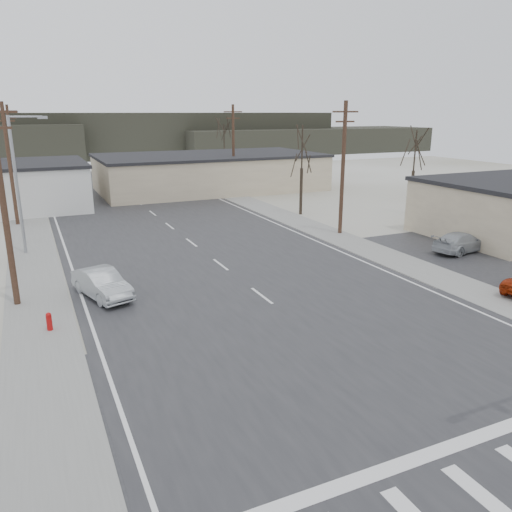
{
  "coord_description": "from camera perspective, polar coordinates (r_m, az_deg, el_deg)",
  "views": [
    {
      "loc": [
        -10.36,
        -13.88,
        9.2
      ],
      "look_at": [
        -0.87,
        6.81,
        2.6
      ],
      "focal_mm": 35.0,
      "sensor_mm": 36.0,
      "label": 1
    }
  ],
  "objects": [
    {
      "name": "tree_right_mid",
      "position": [
        46.09,
        5.29,
        12.03
      ],
      "size": [
        3.74,
        3.74,
        8.33
      ],
      "color": "#32291E",
      "rests_on": "ground"
    },
    {
      "name": "car_far_a",
      "position": [
        63.3,
        -12.71,
        8.24
      ],
      "size": [
        3.6,
        6.3,
        1.72
      ],
      "primitive_type": "imported",
      "rotation": [
        0.0,
        0.0,
        2.93
      ],
      "color": "black",
      "rests_on": "main_road"
    },
    {
      "name": "upole_right_a",
      "position": [
        38.86,
        9.91,
        10.06
      ],
      "size": [
        2.2,
        0.3,
        10.0
      ],
      "color": "#462C20",
      "rests_on": "ground"
    },
    {
      "name": "sidewalk_right",
      "position": [
        40.88,
        6.94,
        3.08
      ],
      "size": [
        3.0,
        90.0,
        0.06
      ],
      "primitive_type": "cube",
      "color": "gray",
      "rests_on": "ground"
    },
    {
      "name": "streetlight_main",
      "position": [
        36.12,
        -25.43,
        8.09
      ],
      "size": [
        2.4,
        0.25,
        9.0
      ],
      "color": "gray",
      "rests_on": "ground"
    },
    {
      "name": "cross_road",
      "position": [
        19.6,
        10.92,
        -12.07
      ],
      "size": [
        90.0,
        10.0,
        0.04
      ],
      "primitive_type": "cube",
      "color": "#29292C",
      "rests_on": "ground"
    },
    {
      "name": "fire_hydrant",
      "position": [
        23.57,
        -22.56,
        -6.93
      ],
      "size": [
        0.24,
        0.24,
        0.87
      ],
      "color": "#A50C0C",
      "rests_on": "ground"
    },
    {
      "name": "car_far_b",
      "position": [
        72.4,
        -21.86,
        8.29
      ],
      "size": [
        2.42,
        4.21,
        1.35
      ],
      "primitive_type": "imported",
      "rotation": [
        0.0,
        0.0,
        -0.22
      ],
      "color": "black",
      "rests_on": "main_road"
    },
    {
      "name": "car_parked_silver",
      "position": [
        36.52,
        22.43,
        1.47
      ],
      "size": [
        4.85,
        2.6,
        1.34
      ],
      "primitive_type": "imported",
      "rotation": [
        0.0,
        0.0,
        1.73
      ],
      "color": "#9FA5AA",
      "rests_on": "parking_lot"
    },
    {
      "name": "tree_lot",
      "position": [
        48.45,
        17.71,
        11.14
      ],
      "size": [
        3.52,
        3.52,
        7.84
      ],
      "color": "#32291E",
      "rests_on": "ground"
    },
    {
      "name": "main_road",
      "position": [
        32.03,
        -4.69,
        -0.54
      ],
      "size": [
        18.0,
        110.0,
        0.05
      ],
      "primitive_type": "cube",
      "color": "#29292C",
      "rests_on": "ground"
    },
    {
      "name": "building_right_far",
      "position": [
        61.76,
        -5.29,
        9.55
      ],
      "size": [
        26.3,
        14.3,
        4.3
      ],
      "color": "beige",
      "rests_on": "ground"
    },
    {
      "name": "upole_right_b",
      "position": [
        58.28,
        -2.6,
        12.24
      ],
      "size": [
        2.2,
        0.3,
        10.0
      ],
      "color": "#462C20",
      "rests_on": "ground"
    },
    {
      "name": "sidewalk_left",
      "position": [
        35.1,
        -24.11,
        -0.42
      ],
      "size": [
        3.0,
        90.0,
        0.06
      ],
      "primitive_type": "cube",
      "color": "gray",
      "rests_on": "ground"
    },
    {
      "name": "ground",
      "position": [
        19.61,
        10.91,
        -12.13
      ],
      "size": [
        140.0,
        140.0,
        0.0
      ],
      "primitive_type": "plane",
      "color": "silver",
      "rests_on": "ground"
    },
    {
      "name": "sedan_crossing",
      "position": [
        26.67,
        -17.21,
        -3.02
      ],
      "size": [
        2.72,
        4.62,
        1.44
      ],
      "primitive_type": "imported",
      "rotation": [
        0.0,
        0.0,
        0.29
      ],
      "color": "#909599",
      "rests_on": "main_road"
    },
    {
      "name": "upole_left_d",
      "position": [
        66.01,
        -26.1,
        11.11
      ],
      "size": [
        2.2,
        0.3,
        10.0
      ],
      "color": "#462C20",
      "rests_on": "ground"
    },
    {
      "name": "hill_center",
      "position": [
        112.87,
        -11.96,
        13.44
      ],
      "size": [
        80.0,
        18.0,
        9.0
      ],
      "primitive_type": "cube",
      "color": "#333026",
      "rests_on": "ground"
    },
    {
      "name": "car_parked_dark_a",
      "position": [
        39.24,
        24.15,
        2.19
      ],
      "size": [
        4.03,
        2.27,
        1.29
      ],
      "primitive_type": "imported",
      "rotation": [
        0.0,
        0.0,
        1.36
      ],
      "color": "black",
      "rests_on": "parking_lot"
    },
    {
      "name": "tree_right_far",
      "position": [
        70.69,
        -3.67,
        13.2
      ],
      "size": [
        3.52,
        3.52,
        7.84
      ],
      "color": "#32291E",
      "rests_on": "ground"
    },
    {
      "name": "hill_right",
      "position": [
        120.32,
        5.67,
        13.01
      ],
      "size": [
        60.0,
        18.0,
        5.5
      ],
      "primitive_type": "cube",
      "color": "#333026",
      "rests_on": "ground"
    },
    {
      "name": "upole_left_c",
      "position": [
        46.07,
        -26.34,
        9.57
      ],
      "size": [
        2.2,
        0.3,
        10.0
      ],
      "color": "#462C20",
      "rests_on": "ground"
    },
    {
      "name": "upole_left_b",
      "position": [
        26.21,
        -26.96,
        5.69
      ],
      "size": [
        2.2,
        0.3,
        10.0
      ],
      "color": "#462C20",
      "rests_on": "ground"
    }
  ]
}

